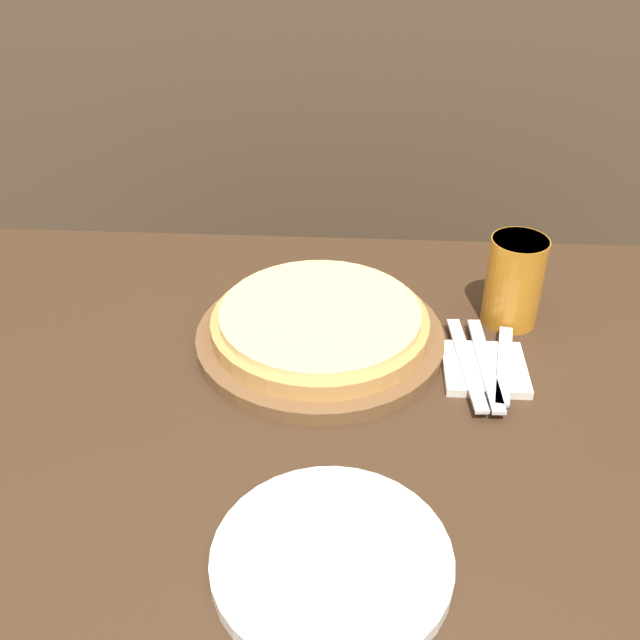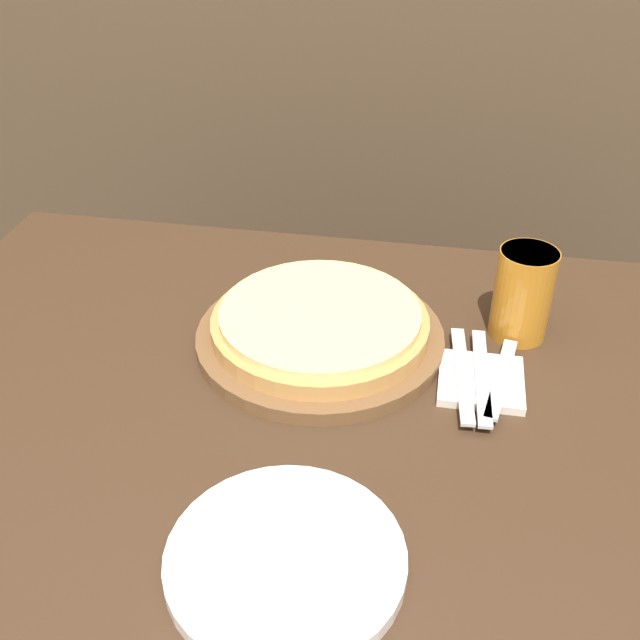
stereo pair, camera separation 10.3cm
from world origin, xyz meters
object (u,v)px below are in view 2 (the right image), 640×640
(fork, at_px, (462,374))
(spoon, at_px, (501,378))
(pizza_on_board, at_px, (320,329))
(dinner_knife, at_px, (482,376))
(beer_glass, at_px, (524,290))
(dinner_plate, at_px, (283,559))

(fork, xyz_separation_m, spoon, (0.05, 0.00, 0.00))
(pizza_on_board, relative_size, dinner_knife, 1.73)
(pizza_on_board, height_order, beer_glass, beer_glass)
(dinner_plate, height_order, dinner_knife, dinner_plate)
(dinner_plate, xyz_separation_m, dinner_knife, (0.19, 0.32, 0.01))
(beer_glass, relative_size, fork, 0.67)
(fork, xyz_separation_m, dinner_knife, (0.02, 0.00, 0.00))
(beer_glass, height_order, dinner_knife, beer_glass)
(fork, relative_size, spoon, 1.18)
(fork, distance_m, dinner_knife, 0.02)
(dinner_knife, bearing_deg, spoon, 0.00)
(dinner_plate, relative_size, spoon, 1.42)
(fork, bearing_deg, beer_glass, 59.54)
(beer_glass, distance_m, spoon, 0.14)
(beer_glass, bearing_deg, dinner_knife, -111.41)
(beer_glass, xyz_separation_m, dinner_plate, (-0.24, -0.45, -0.06))
(dinner_plate, height_order, spoon, dinner_plate)
(pizza_on_board, xyz_separation_m, dinner_knife, (0.22, -0.05, -0.01))
(pizza_on_board, distance_m, spoon, 0.25)
(pizza_on_board, height_order, spoon, pizza_on_board)
(beer_glass, bearing_deg, dinner_plate, -118.29)
(dinner_plate, bearing_deg, fork, 62.59)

